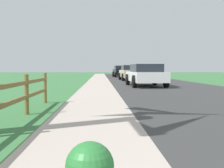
{
  "coord_description": "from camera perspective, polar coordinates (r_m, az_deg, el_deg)",
  "views": [
    {
      "loc": [
        -0.81,
        0.61,
        1.14
      ],
      "look_at": [
        -0.35,
        11.36,
        0.52
      ],
      "focal_mm": 43.17,
      "sensor_mm": 36.0,
      "label": 1
    }
  ],
  "objects": [
    {
      "name": "parked_car_red",
      "position": [
        44.66,
        1.82,
        2.84
      ],
      "size": [
        2.19,
        4.75,
        1.54
      ],
      "color": "maroon",
      "rests_on": "ground"
    },
    {
      "name": "curb_concrete",
      "position": [
        26.5,
        -7.16,
        0.8
      ],
      "size": [
        6.0,
        66.0,
        0.01
      ],
      "primitive_type": "cube",
      "color": "#B9A99C",
      "rests_on": "ground"
    },
    {
      "name": "grass_verge",
      "position": [
        26.67,
        -10.38,
        0.79
      ],
      "size": [
        5.0,
        66.0,
        0.0
      ],
      "primitive_type": "cube",
      "color": "#3A733E",
      "rests_on": "ground"
    },
    {
      "name": "parked_car_black",
      "position": [
        36.66,
        1.84,
        2.73
      ],
      "size": [
        2.16,
        4.55,
        1.54
      ],
      "color": "black",
      "rests_on": "ground"
    },
    {
      "name": "parked_car_beige",
      "position": [
        26.46,
        3.99,
        2.43
      ],
      "size": [
        2.18,
        4.55,
        1.47
      ],
      "color": "#C6B793",
      "rests_on": "ground"
    },
    {
      "name": "parked_suv_white",
      "position": [
        17.49,
        7.12,
        2.0
      ],
      "size": [
        2.27,
        4.74,
        1.42
      ],
      "color": "white",
      "rests_on": "ground"
    },
    {
      "name": "road_asphalt",
      "position": [
        26.76,
        6.85,
        0.83
      ],
      "size": [
        7.0,
        66.0,
        0.01
      ],
      "primitive_type": "cube",
      "color": "#373737",
      "rests_on": "ground"
    },
    {
      "name": "ground_plane",
      "position": [
        24.42,
        -0.52,
        0.61
      ],
      "size": [
        120.0,
        120.0,
        0.0
      ],
      "primitive_type": "plane",
      "color": "#3A733E"
    }
  ]
}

